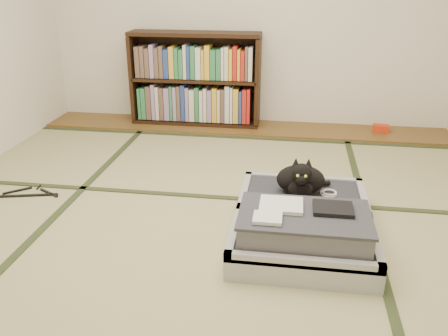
# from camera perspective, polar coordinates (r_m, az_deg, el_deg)

# --- Properties ---
(floor) EXTENTS (4.50, 4.50, 0.00)m
(floor) POSITION_cam_1_polar(r_m,az_deg,el_deg) (2.98, -1.98, -6.96)
(floor) COLOR tan
(floor) RESTS_ON ground
(wood_strip) EXTENTS (4.00, 0.50, 0.02)m
(wood_strip) POSITION_cam_1_polar(r_m,az_deg,el_deg) (4.80, 2.38, 4.90)
(wood_strip) COLOR brown
(wood_strip) RESTS_ON ground
(red_item) EXTENTS (0.16, 0.10, 0.07)m
(red_item) POSITION_cam_1_polar(r_m,az_deg,el_deg) (4.86, 18.37, 4.54)
(red_item) COLOR red
(red_item) RESTS_ON wood_strip
(tatami_borders) EXTENTS (4.00, 4.50, 0.01)m
(tatami_borders) POSITION_cam_1_polar(r_m,az_deg,el_deg) (3.41, -0.47, -2.85)
(tatami_borders) COLOR #2D381E
(tatami_borders) RESTS_ON ground
(bookcase) EXTENTS (1.29, 0.29, 0.92)m
(bookcase) POSITION_cam_1_polar(r_m,az_deg,el_deg) (4.83, -3.47, 10.41)
(bookcase) COLOR black
(bookcase) RESTS_ON wood_strip
(suitcase) EXTENTS (0.79, 1.06, 0.31)m
(suitcase) POSITION_cam_1_polar(r_m,az_deg,el_deg) (2.82, 9.44, -6.56)
(suitcase) COLOR #A0A0A4
(suitcase) RESTS_ON floor
(cat) EXTENTS (0.35, 0.35, 0.28)m
(cat) POSITION_cam_1_polar(r_m,az_deg,el_deg) (3.01, 9.24, -1.42)
(cat) COLOR black
(cat) RESTS_ON suitcase
(cable_coil) EXTENTS (0.11, 0.11, 0.03)m
(cable_coil) POSITION_cam_1_polar(r_m,az_deg,el_deg) (3.09, 12.50, -2.98)
(cable_coil) COLOR white
(cable_coil) RESTS_ON suitcase
(hanger) EXTENTS (0.41, 0.24, 0.01)m
(hanger) POSITION_cam_1_polar(r_m,az_deg,el_deg) (3.64, -22.20, -2.84)
(hanger) COLOR black
(hanger) RESTS_ON floor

